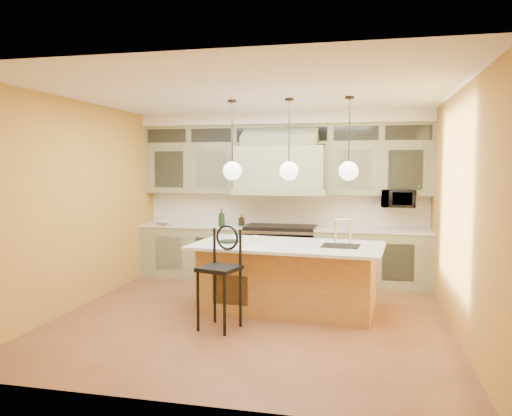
% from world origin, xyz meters
% --- Properties ---
extents(floor, '(5.00, 5.00, 0.00)m').
position_xyz_m(floor, '(0.00, 0.00, 0.00)').
color(floor, brown).
rests_on(floor, ground).
extents(ceiling, '(5.00, 5.00, 0.00)m').
position_xyz_m(ceiling, '(0.00, 0.00, 2.90)').
color(ceiling, white).
rests_on(ceiling, wall_back).
extents(wall_back, '(5.00, 0.00, 5.00)m').
position_xyz_m(wall_back, '(0.00, 2.50, 1.45)').
color(wall_back, '#B38331').
rests_on(wall_back, ground).
extents(wall_front, '(5.00, 0.00, 5.00)m').
position_xyz_m(wall_front, '(0.00, -2.50, 1.45)').
color(wall_front, '#B38331').
rests_on(wall_front, ground).
extents(wall_left, '(0.00, 5.00, 5.00)m').
position_xyz_m(wall_left, '(-2.50, 0.00, 1.45)').
color(wall_left, '#B38331').
rests_on(wall_left, ground).
extents(wall_right, '(0.00, 5.00, 5.00)m').
position_xyz_m(wall_right, '(2.50, 0.00, 1.45)').
color(wall_right, '#B38331').
rests_on(wall_right, ground).
extents(back_cabinetry, '(5.00, 0.77, 2.90)m').
position_xyz_m(back_cabinetry, '(0.00, 2.23, 1.43)').
color(back_cabinetry, gray).
rests_on(back_cabinetry, floor).
extents(range, '(1.20, 0.74, 0.96)m').
position_xyz_m(range, '(0.00, 2.14, 0.49)').
color(range, silver).
rests_on(range, floor).
extents(kitchen_island, '(2.67, 1.56, 1.35)m').
position_xyz_m(kitchen_island, '(0.41, 0.45, 0.47)').
color(kitchen_island, olive).
rests_on(kitchen_island, floor).
extents(counter_stool, '(0.54, 0.54, 1.26)m').
position_xyz_m(counter_stool, '(-0.28, -0.54, 0.73)').
color(counter_stool, black).
rests_on(counter_stool, floor).
extents(microwave, '(0.54, 0.37, 0.30)m').
position_xyz_m(microwave, '(1.95, 2.25, 1.45)').
color(microwave, black).
rests_on(microwave, back_cabinetry).
extents(oil_bottle_a, '(0.12, 0.12, 0.31)m').
position_xyz_m(oil_bottle_a, '(-1.00, 1.92, 1.09)').
color(oil_bottle_a, black).
rests_on(oil_bottle_a, back_cabinetry).
extents(oil_bottle_b, '(0.09, 0.09, 0.20)m').
position_xyz_m(oil_bottle_b, '(-0.70, 2.15, 1.04)').
color(oil_bottle_b, black).
rests_on(oil_bottle_b, back_cabinetry).
extents(fruit_bowl, '(0.32, 0.32, 0.07)m').
position_xyz_m(fruit_bowl, '(-2.05, 1.92, 0.98)').
color(fruit_bowl, silver).
rests_on(fruit_bowl, back_cabinetry).
extents(cup, '(0.10, 0.10, 0.09)m').
position_xyz_m(cup, '(-0.09, 0.50, 0.96)').
color(cup, white).
rests_on(cup, kitchen_island).
extents(pendant_left, '(0.26, 0.26, 1.11)m').
position_xyz_m(pendant_left, '(-0.40, 0.45, 1.95)').
color(pendant_left, '#2D2319').
rests_on(pendant_left, ceiling).
extents(pendant_center, '(0.26, 0.26, 1.11)m').
position_xyz_m(pendant_center, '(0.40, 0.45, 1.95)').
color(pendant_center, '#2D2319').
rests_on(pendant_center, ceiling).
extents(pendant_right, '(0.26, 0.26, 1.11)m').
position_xyz_m(pendant_right, '(1.20, 0.45, 1.95)').
color(pendant_right, '#2D2319').
rests_on(pendant_right, ceiling).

